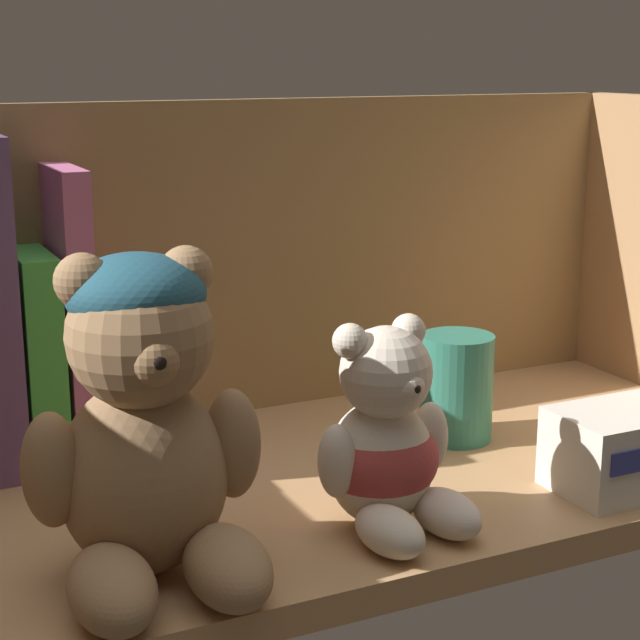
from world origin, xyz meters
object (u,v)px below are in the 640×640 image
object	(u,v)px
book_8	(69,312)
pillar_candle	(456,387)
book_7	(35,355)
small_product_box	(627,448)
teddy_bear_smaller	(386,446)
teddy_bear_larger	(145,428)

from	to	relation	value
book_8	pillar_candle	bearing A→B (deg)	-20.85
book_7	small_product_box	bearing A→B (deg)	-33.84
book_8	small_product_box	xyz separation A→B (cm)	(31.78, -23.04, -7.72)
teddy_bear_smaller	pillar_candle	bearing A→B (deg)	42.02
teddy_bear_larger	pillar_candle	distance (cm)	29.91
book_8	teddy_bear_larger	world-z (taller)	book_8
book_7	teddy_bear_larger	world-z (taller)	teddy_bear_larger
teddy_bear_larger	small_product_box	distance (cm)	33.18
pillar_candle	small_product_box	xyz separation A→B (cm)	(5.25, -12.94, -1.31)
pillar_candle	book_7	bearing A→B (deg)	160.86
pillar_candle	teddy_bear_larger	bearing A→B (deg)	-157.74
teddy_bear_larger	pillar_candle	size ratio (longest dim) A/B	2.28
teddy_bear_larger	teddy_bear_smaller	bearing A→B (deg)	0.35
teddy_bear_smaller	small_product_box	bearing A→B (deg)	-5.96
book_7	book_8	xyz separation A→B (cm)	(2.59, 0.00, 2.88)
book_7	teddy_bear_smaller	world-z (taller)	book_7
pillar_candle	small_product_box	world-z (taller)	pillar_candle
book_8	teddy_bear_larger	bearing A→B (deg)	-92.18
pillar_candle	small_product_box	distance (cm)	14.02
teddy_bear_smaller	pillar_candle	world-z (taller)	teddy_bear_smaller
teddy_bear_smaller	small_product_box	world-z (taller)	teddy_bear_smaller
pillar_candle	small_product_box	bearing A→B (deg)	-67.92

